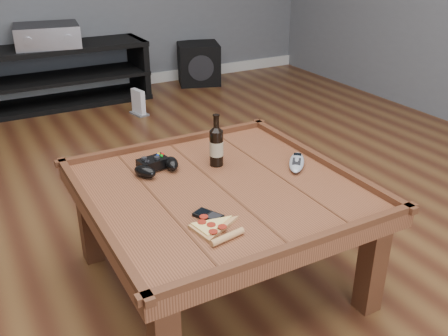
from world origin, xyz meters
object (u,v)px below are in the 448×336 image
game_controller (156,165)px  game_console (139,103)px  beer_bottle (216,145)px  subwoofer (198,63)px  av_receiver (47,35)px  pizza_slice (214,228)px  coffee_table (220,200)px  remote_control (297,162)px  smartphone (208,216)px  media_console (63,76)px

game_controller → game_console: (0.61, 1.94, -0.38)m
beer_bottle → subwoofer: beer_bottle is taller
game_console → av_receiver: bearing=121.4°
pizza_slice → game_console: (0.62, 2.45, -0.36)m
coffee_table → remote_control: bearing=1.6°
smartphone → remote_control: size_ratio=0.58×
beer_bottle → subwoofer: (1.21, 2.62, -0.35)m
remote_control → game_controller: bearing=-163.7°
beer_bottle → game_console: 2.09m
coffee_table → smartphone: coffee_table is taller
av_receiver → game_console: av_receiver is taller
beer_bottle → game_controller: size_ratio=1.06×
media_console → game_console: media_console is taller
game_console → beer_bottle: bearing=-112.2°
pizza_slice → av_receiver: av_receiver is taller
coffee_table → av_receiver: (-0.08, 2.74, 0.19)m
media_console → game_controller: 2.52m
subwoofer → game_console: bearing=-124.9°
pizza_slice → remote_control: remote_control is taller
coffee_table → media_console: bearing=90.0°
subwoofer → game_controller: bearing=-100.6°
subwoofer → media_console: bearing=-158.8°
av_receiver → game_controller: bearing=-83.1°
smartphone → subwoofer: 3.32m
coffee_table → av_receiver: av_receiver is taller
pizza_slice → coffee_table: bearing=48.0°
media_console → subwoofer: size_ratio=2.90×
beer_bottle → remote_control: bearing=-30.3°
coffee_table → remote_control: remote_control is taller
media_console → pizza_slice: media_console is taller
coffee_table → smartphone: 0.24m
coffee_table → beer_bottle: size_ratio=4.64×
coffee_table → game_console: bearing=78.4°
media_console → pizza_slice: (-0.17, -3.02, 0.21)m
game_controller → game_console: bearing=63.7°
remote_control → subwoofer: bearing=111.4°
game_controller → pizza_slice: size_ratio=0.86×
coffee_table → game_controller: bearing=124.1°
game_controller → media_console: bearing=77.4°
game_controller → subwoofer: game_controller is taller
smartphone → pizza_slice: bearing=-132.2°
beer_bottle → game_controller: 0.26m
coffee_table → game_controller: 0.30m
smartphone → subwoofer: bearing=38.0°
coffee_table → beer_bottle: bearing=65.7°
pizza_slice → subwoofer: bearing=55.0°
smartphone → game_controller: bearing=66.2°
beer_bottle → pizza_slice: bearing=-119.4°
remote_control → game_console: bearing=127.6°
media_console → game_console: size_ratio=6.85×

